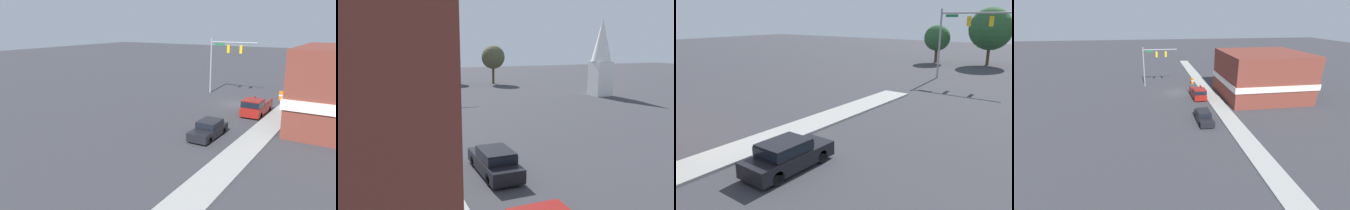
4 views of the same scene
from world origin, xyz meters
The scene contains 6 objects.
ground_plane centered at (0.00, 0.00, 0.00)m, with size 200.00×200.00×0.00m, color #38383D.
sidewalk_curb centered at (-5.70, 0.00, 0.07)m, with size 2.40×60.00×0.14m.
near_signal_assembly centered at (3.90, -4.73, 5.46)m, with size 6.55×0.49×7.62m.
car_lead centered at (-2.06, 12.55, 0.77)m, with size 1.79×4.65×1.47m.
pickup_truck_parked centered at (-3.28, 3.48, 0.92)m, with size 2.04×5.21×1.87m.
construction_barrel centered at (-3.90, -5.33, 0.57)m, with size 0.62×0.62×1.12m.
Camera 1 is at (-13.34, 37.21, 9.60)m, focal length 35.00 mm.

